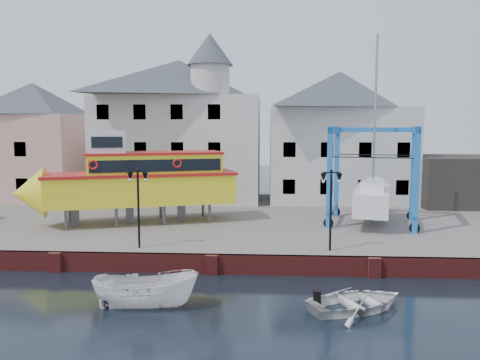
{
  "coord_description": "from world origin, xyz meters",
  "views": [
    {
      "loc": [
        2.75,
        -22.65,
        7.25
      ],
      "look_at": [
        1.0,
        7.0,
        4.0
      ],
      "focal_mm": 35.0,
      "sensor_mm": 36.0,
      "label": 1
    }
  ],
  "objects": [
    {
      "name": "ground",
      "position": [
        0.0,
        0.0,
        0.0
      ],
      "size": [
        140.0,
        140.0,
        0.0
      ],
      "primitive_type": "plane",
      "color": "black",
      "rests_on": "ground"
    },
    {
      "name": "hardstanding",
      "position": [
        0.0,
        11.0,
        0.5
      ],
      "size": [
        44.0,
        22.0,
        1.0
      ],
      "primitive_type": "cube",
      "color": "slate",
      "rests_on": "ground"
    },
    {
      "name": "quay_wall",
      "position": [
        -0.0,
        0.1,
        0.5
      ],
      "size": [
        44.0,
        0.47,
        1.0
      ],
      "color": "maroon",
      "rests_on": "ground"
    },
    {
      "name": "building_pink",
      "position": [
        -18.0,
        18.0,
        6.15
      ],
      "size": [
        8.0,
        7.0,
        10.3
      ],
      "color": "tan",
      "rests_on": "hardstanding"
    },
    {
      "name": "building_white_main",
      "position": [
        -4.87,
        18.39,
        7.34
      ],
      "size": [
        14.0,
        8.3,
        14.0
      ],
      "color": "#BCBCBC",
      "rests_on": "hardstanding"
    },
    {
      "name": "building_white_right",
      "position": [
        9.0,
        19.0,
        6.6
      ],
      "size": [
        12.0,
        8.0,
        11.2
      ],
      "color": "#BCBCBC",
      "rests_on": "hardstanding"
    },
    {
      "name": "shed_dark",
      "position": [
        19.0,
        17.0,
        3.0
      ],
      "size": [
        8.0,
        7.0,
        4.0
      ],
      "primitive_type": "cube",
      "color": "#272522",
      "rests_on": "hardstanding"
    },
    {
      "name": "lamp_post_left",
      "position": [
        -4.0,
        1.2,
        4.17
      ],
      "size": [
        1.12,
        0.32,
        4.2
      ],
      "color": "black",
      "rests_on": "hardstanding"
    },
    {
      "name": "lamp_post_right",
      "position": [
        6.0,
        1.2,
        4.17
      ],
      "size": [
        1.12,
        0.32,
        4.2
      ],
      "color": "black",
      "rests_on": "hardstanding"
    },
    {
      "name": "tour_boat",
      "position": [
        -6.36,
        7.55,
        3.9
      ],
      "size": [
        14.45,
        7.63,
        6.15
      ],
      "rotation": [
        0.0,
        0.0,
        0.32
      ],
      "color": "#59595E",
      "rests_on": "hardstanding"
    },
    {
      "name": "travel_lift",
      "position": [
        9.83,
        8.93,
        3.07
      ],
      "size": [
        6.67,
        8.42,
        12.33
      ],
      "rotation": [
        0.0,
        0.0,
        -0.25
      ],
      "color": "blue",
      "rests_on": "hardstanding"
    },
    {
      "name": "motorboat_a",
      "position": [
        -2.16,
        -4.58,
        0.0
      ],
      "size": [
        4.43,
        2.01,
        1.66
      ],
      "primitive_type": "imported",
      "rotation": [
        0.0,
        0.0,
        1.66
      ],
      "color": "white",
      "rests_on": "ground"
    },
    {
      "name": "motorboat_b",
      "position": [
        6.38,
        -4.19,
        0.0
      ],
      "size": [
        5.06,
        4.45,
        0.87
      ],
      "primitive_type": "imported",
      "rotation": [
        0.0,
        0.0,
        1.99
      ],
      "color": "white",
      "rests_on": "ground"
    }
  ]
}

